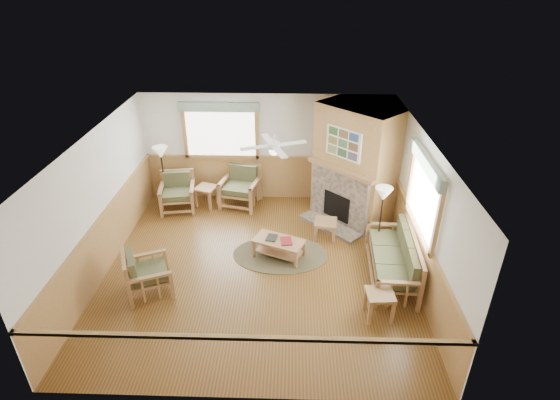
{
  "coord_description": "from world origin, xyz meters",
  "views": [
    {
      "loc": [
        0.63,
        -7.02,
        5.35
      ],
      "look_at": [
        0.4,
        0.7,
        1.15
      ],
      "focal_mm": 28.0,
      "sensor_mm": 36.0,
      "label": 1
    }
  ],
  "objects_px": {
    "floor_lamp_left": "(164,176)",
    "floor_lamp_right": "(380,221)",
    "armchair_back_right": "(240,187)",
    "end_table_sofa": "(379,305)",
    "footstool": "(325,229)",
    "armchair_back_left": "(177,193)",
    "coffee_table": "(279,248)",
    "sofa": "(392,257)",
    "armchair_left": "(148,272)",
    "end_table_chairs": "(207,196)"
  },
  "relations": [
    {
      "from": "armchair_left",
      "to": "floor_lamp_right",
      "type": "xyz_separation_m",
      "value": [
        4.38,
        1.39,
        0.32
      ]
    },
    {
      "from": "sofa",
      "to": "armchair_back_left",
      "type": "height_order",
      "value": "armchair_back_left"
    },
    {
      "from": "armchair_back_left",
      "to": "floor_lamp_right",
      "type": "distance_m",
      "value": 4.89
    },
    {
      "from": "armchair_back_right",
      "to": "floor_lamp_right",
      "type": "height_order",
      "value": "floor_lamp_right"
    },
    {
      "from": "floor_lamp_left",
      "to": "end_table_chairs",
      "type": "bearing_deg",
      "value": -3.27
    },
    {
      "from": "sofa",
      "to": "armchair_left",
      "type": "height_order",
      "value": "sofa"
    },
    {
      "from": "end_table_chairs",
      "to": "floor_lamp_right",
      "type": "bearing_deg",
      "value": -25.49
    },
    {
      "from": "sofa",
      "to": "armchair_left",
      "type": "xyz_separation_m",
      "value": [
        -4.5,
        -0.57,
        -0.01
      ]
    },
    {
      "from": "armchair_back_right",
      "to": "end_table_sofa",
      "type": "xyz_separation_m",
      "value": [
        2.78,
        -3.88,
        -0.24
      ]
    },
    {
      "from": "end_table_sofa",
      "to": "floor_lamp_left",
      "type": "height_order",
      "value": "floor_lamp_left"
    },
    {
      "from": "footstool",
      "to": "floor_lamp_left",
      "type": "distance_m",
      "value": 4.16
    },
    {
      "from": "armchair_back_left",
      "to": "floor_lamp_left",
      "type": "distance_m",
      "value": 0.53
    },
    {
      "from": "armchair_back_left",
      "to": "floor_lamp_left",
      "type": "bearing_deg",
      "value": 137.41
    },
    {
      "from": "sofa",
      "to": "armchair_back_right",
      "type": "height_order",
      "value": "armchair_back_right"
    },
    {
      "from": "sofa",
      "to": "footstool",
      "type": "xyz_separation_m",
      "value": [
        -1.17,
        1.35,
        -0.25
      ]
    },
    {
      "from": "footstool",
      "to": "floor_lamp_right",
      "type": "relative_size",
      "value": 0.31
    },
    {
      "from": "armchair_left",
      "to": "floor_lamp_left",
      "type": "relative_size",
      "value": 0.56
    },
    {
      "from": "armchair_back_right",
      "to": "coffee_table",
      "type": "distance_m",
      "value": 2.43
    },
    {
      "from": "armchair_back_left",
      "to": "armchair_left",
      "type": "relative_size",
      "value": 1.03
    },
    {
      "from": "armchair_back_left",
      "to": "footstool",
      "type": "bearing_deg",
      "value": -26.9
    },
    {
      "from": "floor_lamp_left",
      "to": "floor_lamp_right",
      "type": "distance_m",
      "value": 5.29
    },
    {
      "from": "armchair_left",
      "to": "footstool",
      "type": "distance_m",
      "value": 3.85
    },
    {
      "from": "coffee_table",
      "to": "end_table_sofa",
      "type": "height_order",
      "value": "end_table_sofa"
    },
    {
      "from": "armchair_back_left",
      "to": "end_table_chairs",
      "type": "relative_size",
      "value": 1.71
    },
    {
      "from": "sofa",
      "to": "floor_lamp_right",
      "type": "height_order",
      "value": "floor_lamp_right"
    },
    {
      "from": "armchair_back_left",
      "to": "coffee_table",
      "type": "height_order",
      "value": "armchair_back_left"
    },
    {
      "from": "end_table_sofa",
      "to": "armchair_back_right",
      "type": "bearing_deg",
      "value": 125.63
    },
    {
      "from": "armchair_back_left",
      "to": "armchair_back_right",
      "type": "height_order",
      "value": "armchair_back_right"
    },
    {
      "from": "sofa",
      "to": "end_table_sofa",
      "type": "height_order",
      "value": "sofa"
    },
    {
      "from": "end_table_sofa",
      "to": "end_table_chairs",
      "type": "bearing_deg",
      "value": 133.62
    },
    {
      "from": "armchair_back_right",
      "to": "floor_lamp_left",
      "type": "relative_size",
      "value": 0.63
    },
    {
      "from": "armchair_back_right",
      "to": "floor_lamp_right",
      "type": "bearing_deg",
      "value": -19.61
    },
    {
      "from": "armchair_back_right",
      "to": "end_table_sofa",
      "type": "relative_size",
      "value": 1.92
    },
    {
      "from": "floor_lamp_left",
      "to": "floor_lamp_right",
      "type": "xyz_separation_m",
      "value": [
        4.93,
        -1.92,
        -0.02
      ]
    },
    {
      "from": "sofa",
      "to": "coffee_table",
      "type": "xyz_separation_m",
      "value": [
        -2.16,
        0.59,
        -0.25
      ]
    },
    {
      "from": "sofa",
      "to": "armchair_back_right",
      "type": "relative_size",
      "value": 1.99
    },
    {
      "from": "armchair_back_right",
      "to": "coffee_table",
      "type": "bearing_deg",
      "value": -51.99
    },
    {
      "from": "armchair_left",
      "to": "end_table_sofa",
      "type": "height_order",
      "value": "armchair_left"
    },
    {
      "from": "end_table_sofa",
      "to": "armchair_back_left",
      "type": "bearing_deg",
      "value": 139.87
    },
    {
      "from": "end_table_sofa",
      "to": "footstool",
      "type": "distance_m",
      "value": 2.57
    },
    {
      "from": "sofa",
      "to": "end_table_sofa",
      "type": "relative_size",
      "value": 3.82
    },
    {
      "from": "armchair_back_left",
      "to": "coffee_table",
      "type": "distance_m",
      "value": 3.18
    },
    {
      "from": "armchair_back_left",
      "to": "floor_lamp_right",
      "type": "bearing_deg",
      "value": -28.98
    },
    {
      "from": "sofa",
      "to": "floor_lamp_left",
      "type": "relative_size",
      "value": 1.26
    },
    {
      "from": "armchair_back_right",
      "to": "end_table_chairs",
      "type": "relative_size",
      "value": 1.86
    },
    {
      "from": "floor_lamp_left",
      "to": "footstool",
      "type": "bearing_deg",
      "value": -19.72
    },
    {
      "from": "footstool",
      "to": "floor_lamp_left",
      "type": "height_order",
      "value": "floor_lamp_left"
    },
    {
      "from": "armchair_back_left",
      "to": "end_table_sofa",
      "type": "xyz_separation_m",
      "value": [
        4.28,
        -3.61,
        -0.2
      ]
    },
    {
      "from": "end_table_sofa",
      "to": "footstool",
      "type": "bearing_deg",
      "value": 107.07
    },
    {
      "from": "sofa",
      "to": "footstool",
      "type": "bearing_deg",
      "value": -135.65
    }
  ]
}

